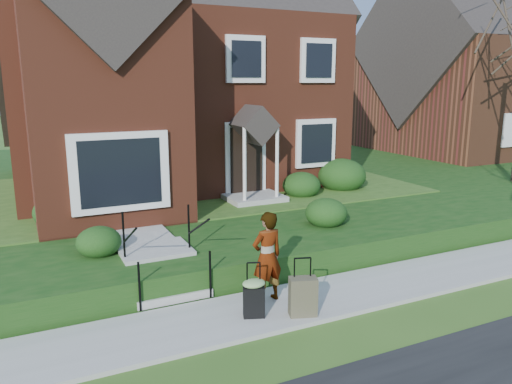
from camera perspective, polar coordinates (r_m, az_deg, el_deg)
ground at (r=9.58m, az=7.33°, el=-12.19°), size 120.00×120.00×0.00m
sidewalk at (r=9.57m, az=7.34°, el=-11.97°), size 60.00×1.60×0.08m
terrace at (r=20.52m, az=0.26°, el=2.18°), size 44.00×20.00×0.60m
walkway at (r=12.93m, az=-14.44°, el=-2.94°), size 1.20×6.00×0.06m
main_house at (r=17.54m, az=-10.77°, el=16.49°), size 10.40×10.20×9.40m
neighbour_house at (r=27.71m, az=23.86°, el=14.11°), size 9.40×8.00×9.20m
front_steps at (r=10.04m, az=-10.77°, el=-8.21°), size 1.40×2.02×1.50m
foundation_shrubs at (r=13.98m, az=0.15°, el=0.37°), size 9.94×4.55×1.09m
woman at (r=9.02m, az=1.28°, el=-7.41°), size 0.65×0.47×1.67m
suitcase_black at (r=8.59m, az=-0.25°, el=-11.81°), size 0.49×0.44×0.96m
suitcase_olive at (r=8.69m, az=5.39°, el=-11.79°), size 0.53×0.39×1.01m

